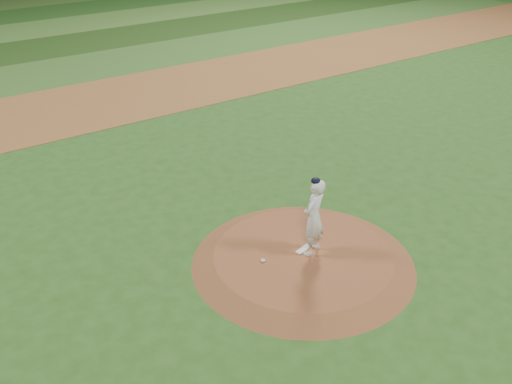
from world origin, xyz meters
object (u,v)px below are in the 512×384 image
Objects in this scene: pitchers_mound at (303,258)px; pitcher_on_mound at (314,217)px; pitching_rubber at (305,248)px; rosin_bag at (263,260)px.

pitcher_on_mound is at bearing -12.33° from pitchers_mound.
pitching_rubber is 1.02m from pitcher_on_mound.
pitching_rubber is at bearing -8.07° from rosin_bag.
pitchers_mound is 48.39× the size of rosin_bag.
rosin_bag is (-1.17, 0.17, 0.02)m from pitching_rubber.
pitcher_on_mound reaches higher than pitching_rubber.
pitching_rubber is 0.30× the size of pitcher_on_mound.
pitcher_on_mound is (1.22, -0.37, 0.98)m from rosin_bag.
pitching_rubber is (0.19, 0.16, 0.14)m from pitchers_mound.
pitcher_on_mound is (0.23, -0.05, 1.14)m from pitchers_mound.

